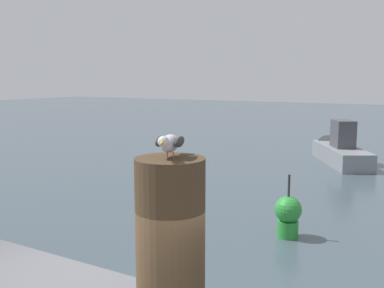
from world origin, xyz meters
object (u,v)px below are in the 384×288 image
boat_grey (337,150)px  channel_buoy (288,215)px  mooring_post (170,244)px  seagull (169,143)px

boat_grey → channel_buoy: size_ratio=3.58×
mooring_post → seagull: seagull is taller
boat_grey → mooring_post: bearing=-80.8°
seagull → boat_grey: size_ratio=0.08×
seagull → mooring_post: bearing=108.7°
seagull → channel_buoy: 7.18m
mooring_post → channel_buoy: 7.00m
seagull → boat_grey: bearing=99.2°
seagull → channel_buoy: (-1.45, 6.61, -2.42)m
mooring_post → channel_buoy: size_ratio=0.77×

